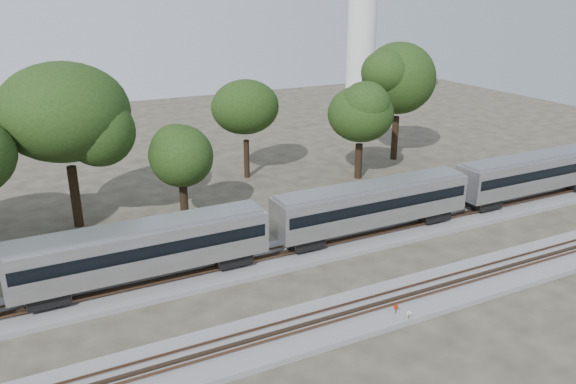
{
  "coord_description": "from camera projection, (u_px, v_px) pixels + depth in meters",
  "views": [
    {
      "loc": [
        -14.67,
        -30.96,
        20.6
      ],
      "look_at": [
        3.33,
        5.0,
        6.02
      ],
      "focal_mm": 35.0,
      "sensor_mm": 36.0,
      "label": 1
    }
  ],
  "objects": [
    {
      "name": "ground",
      "position": [
        277.0,
        302.0,
        39.23
      ],
      "size": [
        160.0,
        160.0,
        0.0
      ],
      "primitive_type": "plane",
      "color": "#383328",
      "rests_on": "ground"
    },
    {
      "name": "track_far",
      "position": [
        245.0,
        264.0,
        44.2
      ],
      "size": [
        160.0,
        5.0,
        0.73
      ],
      "color": "slate",
      "rests_on": "ground"
    },
    {
      "name": "track_near",
      "position": [
        304.0,
        328.0,
        35.79
      ],
      "size": [
        160.0,
        5.0,
        0.73
      ],
      "color": "slate",
      "rests_on": "ground"
    },
    {
      "name": "train",
      "position": [
        536.0,
        171.0,
        56.51
      ],
      "size": [
        134.14,
        3.27,
        4.83
      ],
      "color": "silver",
      "rests_on": "ground"
    },
    {
      "name": "switch_stand_red",
      "position": [
        396.0,
        310.0,
        36.96
      ],
      "size": [
        0.35,
        0.07,
        1.09
      ],
      "rotation": [
        0.0,
        0.0,
        -0.1
      ],
      "color": "#512D19",
      "rests_on": "ground"
    },
    {
      "name": "switch_stand_white",
      "position": [
        409.0,
        316.0,
        36.44
      ],
      "size": [
        0.29,
        0.15,
        0.96
      ],
      "rotation": [
        0.0,
        0.0,
        -0.42
      ],
      "color": "#512D19",
      "rests_on": "ground"
    },
    {
      "name": "switch_lever",
      "position": [
        400.0,
        319.0,
        36.92
      ],
      "size": [
        0.53,
        0.36,
        0.3
      ],
      "primitive_type": "cube",
      "rotation": [
        0.0,
        0.0,
        -0.12
      ],
      "color": "#512D19",
      "rests_on": "ground"
    },
    {
      "name": "tree_3",
      "position": [
        64.0,
        112.0,
        48.26
      ],
      "size": [
        10.82,
        10.82,
        15.25
      ],
      "color": "black",
      "rests_on": "ground"
    },
    {
      "name": "tree_4",
      "position": [
        181.0,
        156.0,
        50.56
      ],
      "size": [
        6.55,
        6.55,
        9.23
      ],
      "color": "black",
      "rests_on": "ground"
    },
    {
      "name": "tree_5",
      "position": [
        245.0,
        107.0,
        62.47
      ],
      "size": [
        8.36,
        8.36,
        11.78
      ],
      "color": "black",
      "rests_on": "ground"
    },
    {
      "name": "tree_6",
      "position": [
        361.0,
        114.0,
        62.45
      ],
      "size": [
        7.63,
        7.63,
        10.76
      ],
      "color": "black",
      "rests_on": "ground"
    },
    {
      "name": "tree_7",
      "position": [
        399.0,
        78.0,
        68.77
      ],
      "size": [
        10.46,
        10.46,
        14.75
      ],
      "color": "black",
      "rests_on": "ground"
    }
  ]
}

